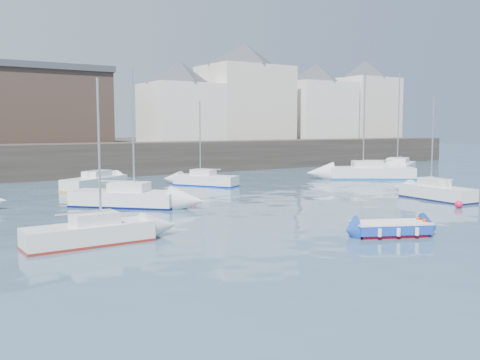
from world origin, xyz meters
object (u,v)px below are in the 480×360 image
sailboat_g (398,168)px  sailboat_b (125,198)px  sailboat_a (90,233)px  sailboat_d (371,172)px  buoy_near (93,236)px  buoy_mid (459,208)px  sailboat_c (436,192)px  sailboat_h (95,182)px  buoy_far (193,203)px  blue_dinghy (390,228)px  sailboat_f (206,180)px

sailboat_g → sailboat_b: bearing=-167.6°
sailboat_a → sailboat_d: 31.20m
sailboat_a → buoy_near: sailboat_a is taller
buoy_near → buoy_mid: 19.79m
sailboat_c → sailboat_d: sailboat_d is taller
sailboat_h → buoy_far: size_ratio=19.36×
blue_dinghy → sailboat_d: size_ratio=0.37×
sailboat_d → buoy_far: sailboat_d is taller
sailboat_b → buoy_far: sailboat_b is taller
sailboat_c → sailboat_g: 19.49m
sailboat_g → buoy_near: size_ratio=25.64×
sailboat_d → buoy_near: bearing=-158.3°
sailboat_a → sailboat_d: bearing=23.9°
sailboat_f → sailboat_g: size_ratio=0.67×
buoy_mid → sailboat_f: bearing=109.9°
sailboat_f → blue_dinghy: bearing=-97.7°
sailboat_g → buoy_near: bearing=-158.3°
sailboat_b → sailboat_a: bearing=-118.4°
sailboat_a → sailboat_f: bearing=48.6°
sailboat_g → buoy_far: bearing=-164.6°
sailboat_d → sailboat_a: bearing=-156.1°
sailboat_c → sailboat_a: bearing=-177.7°
blue_dinghy → sailboat_h: sailboat_h is taller
buoy_mid → buoy_near: bearing=169.9°
buoy_near → buoy_far: size_ratio=1.00×
sailboat_d → sailboat_h: bearing=165.6°
blue_dinghy → buoy_mid: blue_dinghy is taller
sailboat_b → buoy_near: sailboat_b is taller
sailboat_c → buoy_far: 14.98m
sailboat_d → sailboat_c: bearing=-119.5°
sailboat_h → buoy_far: (2.58, -10.42, -0.47)m
sailboat_d → sailboat_g: (6.49, 2.58, -0.02)m
sailboat_c → sailboat_d: 13.55m
buoy_mid → sailboat_h: bearing=124.6°
sailboat_f → buoy_near: 19.22m
sailboat_f → buoy_far: (-5.10, -7.61, -0.45)m
sailboat_a → buoy_near: bearing=68.5°
sailboat_c → blue_dinghy: bearing=-151.2°
sailboat_c → buoy_mid: (-1.73, -2.78, -0.49)m
sailboat_a → sailboat_b: sailboat_b is taller
sailboat_a → buoy_near: (0.62, 1.56, -0.45)m
blue_dinghy → sailboat_c: bearing=28.8°
blue_dinghy → sailboat_h: 24.02m
sailboat_b → sailboat_h: (1.41, 9.81, -0.04)m
sailboat_b → sailboat_g: 31.06m
sailboat_a → buoy_near: size_ratio=17.00×
sailboat_d → sailboat_b: bearing=-170.3°
sailboat_b → sailboat_d: sailboat_d is taller
buoy_far → buoy_mid: bearing=-40.8°
blue_dinghy → buoy_far: bearing=100.0°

